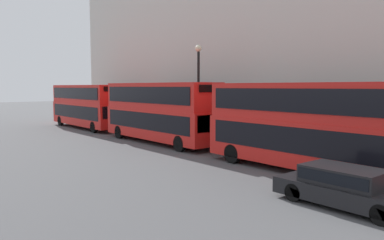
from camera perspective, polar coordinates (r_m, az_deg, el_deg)
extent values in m
cube|color=red|center=(17.96, 18.33, -3.50)|extent=(2.55, 11.49, 2.08)
cube|color=red|center=(17.78, 18.51, 2.61)|extent=(2.50, 11.26, 1.75)
cube|color=black|center=(17.92, 18.36, -2.71)|extent=(2.59, 10.57, 1.17)
cube|color=black|center=(17.78, 18.52, 2.89)|extent=(2.59, 10.57, 1.05)
cylinder|color=black|center=(19.75, 6.21, -5.12)|extent=(0.30, 1.00, 1.00)
cylinder|color=black|center=(21.40, 10.43, -4.38)|extent=(0.30, 1.00, 1.00)
cube|color=red|center=(26.69, -4.98, -0.52)|extent=(2.55, 10.84, 2.07)
cube|color=red|center=(26.57, -5.01, 3.67)|extent=(2.50, 10.63, 1.84)
cube|color=black|center=(26.67, -4.98, 0.01)|extent=(2.59, 9.98, 1.16)
cube|color=black|center=(26.57, -5.01, 3.87)|extent=(2.59, 9.98, 1.10)
cube|color=black|center=(22.44, 2.86, -0.52)|extent=(2.17, 0.06, 1.04)
cube|color=black|center=(22.34, 2.89, 4.83)|extent=(1.78, 0.06, 0.44)
cylinder|color=black|center=(23.08, -1.86, -3.61)|extent=(0.30, 1.00, 1.00)
cylinder|color=black|center=(24.51, 2.31, -3.10)|extent=(0.30, 1.00, 1.00)
cylinder|color=black|center=(29.44, -11.01, -1.81)|extent=(0.30, 1.00, 1.00)
cylinder|color=black|center=(30.57, -7.31, -1.50)|extent=(0.30, 1.00, 1.00)
cube|color=red|center=(37.40, -15.72, 0.93)|extent=(2.55, 11.06, 2.09)
cube|color=red|center=(37.31, -15.79, 3.84)|extent=(2.50, 10.84, 1.71)
cube|color=black|center=(37.38, -15.73, 1.31)|extent=(2.59, 10.18, 1.17)
cube|color=black|center=(37.31, -15.79, 3.97)|extent=(2.59, 10.18, 1.02)
cube|color=black|center=(32.42, -11.79, 1.14)|extent=(2.17, 0.06, 1.04)
cube|color=black|center=(32.35, -11.85, 4.66)|extent=(1.78, 0.06, 0.41)
cylinder|color=black|center=(33.44, -14.71, -1.06)|extent=(0.30, 1.00, 1.00)
cylinder|color=black|center=(34.44, -11.31, -0.81)|extent=(0.30, 1.00, 1.00)
cylinder|color=black|center=(40.68, -19.38, -0.11)|extent=(0.30, 1.00, 1.00)
cylinder|color=black|center=(41.51, -16.47, 0.07)|extent=(0.30, 1.00, 1.00)
cube|color=black|center=(13.64, 22.45, -10.30)|extent=(1.80, 4.68, 0.57)
cube|color=black|center=(13.55, 22.09, -7.87)|extent=(1.58, 2.57, 0.58)
cube|color=black|center=(13.55, 22.10, -7.75)|extent=(1.62, 2.44, 0.37)
cylinder|color=black|center=(12.38, 26.94, -12.75)|extent=(0.22, 0.64, 0.64)
cylinder|color=black|center=(13.77, 15.26, -10.57)|extent=(0.22, 0.64, 0.64)
cylinder|color=black|center=(15.05, 18.76, -9.32)|extent=(0.22, 0.64, 0.64)
cylinder|color=black|center=(25.75, 0.99, 3.30)|extent=(0.18, 0.18, 6.37)
sphere|color=beige|center=(25.87, 1.00, 10.87)|extent=(0.44, 0.44, 0.44)
cylinder|color=#26262D|center=(31.90, -6.18, -0.88)|extent=(0.36, 0.36, 1.37)
sphere|color=tan|center=(31.83, -6.20, 0.54)|extent=(0.22, 0.22, 0.22)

